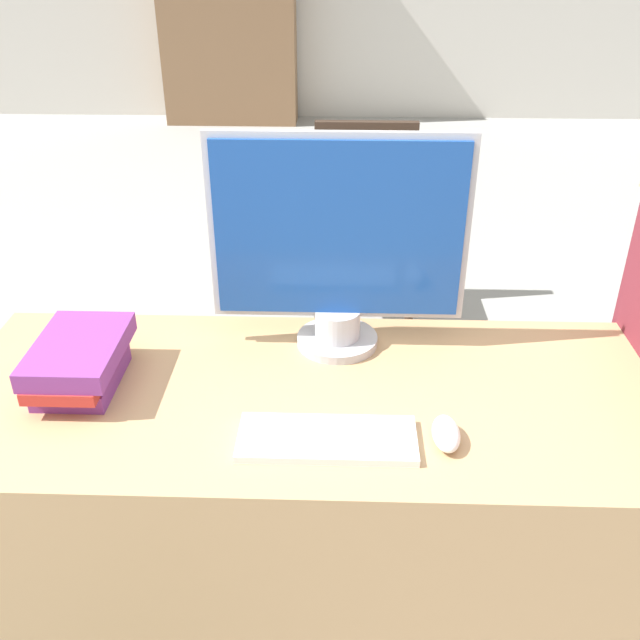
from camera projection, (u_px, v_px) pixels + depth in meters
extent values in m
cube|color=tan|center=(307.00, 527.00, 1.64)|extent=(1.46, 0.62, 0.76)
cylinder|color=#B7B7BC|center=(337.00, 340.00, 1.61)|extent=(0.18, 0.18, 0.02)
cylinder|color=#B7B7BC|center=(337.00, 323.00, 1.59)|extent=(0.10, 0.10, 0.07)
cube|color=#B7B7BC|center=(339.00, 229.00, 1.48)|extent=(0.55, 0.01, 0.41)
cube|color=#19479E|center=(339.00, 230.00, 1.48)|extent=(0.52, 0.02, 0.38)
cube|color=white|center=(327.00, 439.00, 1.31)|extent=(0.33, 0.13, 0.02)
ellipsoid|color=white|center=(446.00, 434.00, 1.30)|extent=(0.05, 0.10, 0.04)
cube|color=#7A3384|center=(82.00, 377.00, 1.47)|extent=(0.15, 0.20, 0.04)
cube|color=#B72D28|center=(79.00, 364.00, 1.45)|extent=(0.14, 0.26, 0.03)
cube|color=#7A3384|center=(78.00, 350.00, 1.43)|extent=(0.17, 0.25, 0.04)
cylinder|color=#38281E|center=(319.00, 305.00, 2.99)|extent=(0.04, 0.04, 0.37)
cylinder|color=#38281E|center=(409.00, 306.00, 2.98)|extent=(0.04, 0.04, 0.37)
cylinder|color=#38281E|center=(321.00, 266.00, 3.32)|extent=(0.04, 0.04, 0.37)
cylinder|color=#38281E|center=(403.00, 267.00, 3.31)|extent=(0.04, 0.04, 0.37)
cube|color=#38281E|center=(365.00, 241.00, 3.04)|extent=(0.44, 0.44, 0.05)
cube|color=#38281E|center=(365.00, 171.00, 3.10)|extent=(0.44, 0.04, 0.43)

